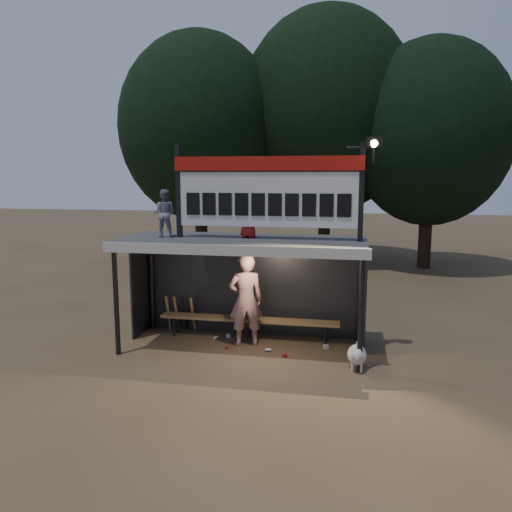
{
  "coord_description": "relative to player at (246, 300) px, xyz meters",
  "views": [
    {
      "loc": [
        2.21,
        -9.88,
        3.58
      ],
      "look_at": [
        0.2,
        0.4,
        1.9
      ],
      "focal_mm": 35.0,
      "sensor_mm": 36.0,
      "label": 1
    }
  ],
  "objects": [
    {
      "name": "child_a",
      "position": [
        -1.69,
        -0.21,
        1.83
      ],
      "size": [
        0.51,
        0.41,
        0.99
      ],
      "primitive_type": "imported",
      "rotation": [
        0.0,
        0.0,
        3.22
      ],
      "color": "gray",
      "rests_on": "dugout_shelter"
    },
    {
      "name": "child_b",
      "position": [
        0.07,
        -0.02,
        1.79
      ],
      "size": [
        0.54,
        0.48,
        0.92
      ],
      "primitive_type": "imported",
      "rotation": [
        0.0,
        0.0,
        2.61
      ],
      "color": "#A41C19",
      "rests_on": "dugout_shelter"
    },
    {
      "name": "scoreboard_assembly",
      "position": [
        0.53,
        -0.17,
        2.33
      ],
      "size": [
        4.1,
        0.27,
        1.99
      ],
      "color": "black",
      "rests_on": "dugout_shelter"
    },
    {
      "name": "tree_right",
      "position": [
        4.97,
        10.34,
        4.2
      ],
      "size": [
        6.08,
        6.08,
        8.72
      ],
      "color": "black",
      "rests_on": "ground"
    },
    {
      "name": "ground",
      "position": [
        -0.03,
        -0.16,
        -0.99
      ],
      "size": [
        80.0,
        80.0,
        0.0
      ],
      "primitive_type": "plane",
      "color": "brown",
      "rests_on": "ground"
    },
    {
      "name": "player",
      "position": [
        0.0,
        0.0,
        0.0
      ],
      "size": [
        0.83,
        0.67,
        1.98
      ],
      "primitive_type": "imported",
      "rotation": [
        0.0,
        0.0,
        3.45
      ],
      "color": "silver",
      "rests_on": "ground"
    },
    {
      "name": "litter",
      "position": [
        0.28,
        -0.09,
        -0.95
      ],
      "size": [
        2.56,
        1.11,
        0.08
      ],
      "color": "#AB261D",
      "rests_on": "ground"
    },
    {
      "name": "dog",
      "position": [
        2.33,
        -0.95,
        -0.71
      ],
      "size": [
        0.36,
        0.81,
        0.49
      ],
      "color": "white",
      "rests_on": "ground"
    },
    {
      "name": "bench",
      "position": [
        -0.03,
        0.39,
        -0.56
      ],
      "size": [
        4.0,
        0.35,
        0.48
      ],
      "color": "#977147",
      "rests_on": "ground"
    },
    {
      "name": "tree_left",
      "position": [
        -4.03,
        9.84,
        4.52
      ],
      "size": [
        6.46,
        6.46,
        9.27
      ],
      "color": "black",
      "rests_on": "ground"
    },
    {
      "name": "bats",
      "position": [
        -1.7,
        0.66,
        -0.56
      ],
      "size": [
        0.68,
        0.35,
        0.84
      ],
      "color": "#9A7248",
      "rests_on": "ground"
    },
    {
      "name": "tree_mid",
      "position": [
        0.97,
        11.34,
        5.18
      ],
      "size": [
        7.22,
        7.22,
        10.36
      ],
      "color": "black",
      "rests_on": "ground"
    },
    {
      "name": "dugout_shelter",
      "position": [
        -0.03,
        0.08,
        0.86
      ],
      "size": [
        5.1,
        2.08,
        2.32
      ],
      "color": "#3D3D40",
      "rests_on": "ground"
    }
  ]
}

